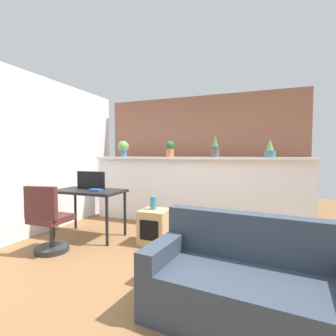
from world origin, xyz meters
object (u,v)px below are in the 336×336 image
(side_cube_shelf, at_px, (155,227))
(potted_plant_2, at_px, (215,148))
(tv_monitor, at_px, (91,180))
(book_on_desk, at_px, (96,190))
(desk, at_px, (89,195))
(potted_plant_3, at_px, (270,149))
(vase_on_shelf, at_px, (153,203))
(potted_plant_1, at_px, (170,148))
(office_chair, at_px, (49,224))
(potted_plant_0, at_px, (123,148))
(couch, at_px, (248,286))

(side_cube_shelf, bearing_deg, potted_plant_2, 58.30)
(tv_monitor, bearing_deg, potted_plant_2, 31.21)
(book_on_desk, bearing_deg, desk, 154.65)
(potted_plant_3, distance_m, side_cube_shelf, 2.24)
(potted_plant_2, relative_size, vase_on_shelf, 2.04)
(desk, relative_size, book_on_desk, 5.82)
(potted_plant_2, bearing_deg, vase_on_shelf, -123.73)
(potted_plant_1, relative_size, potted_plant_2, 0.76)
(potted_plant_2, height_order, office_chair, potted_plant_2)
(office_chair, height_order, vase_on_shelf, office_chair)
(potted_plant_0, relative_size, side_cube_shelf, 0.64)
(potted_plant_3, xyz_separation_m, office_chair, (-2.74, -1.94, -1.01))
(desk, xyz_separation_m, tv_monitor, (-0.03, 0.08, 0.23))
(office_chair, bearing_deg, potted_plant_3, 35.26)
(desk, distance_m, tv_monitor, 0.24)
(side_cube_shelf, height_order, book_on_desk, book_on_desk)
(tv_monitor, bearing_deg, book_on_desk, -37.55)
(side_cube_shelf, bearing_deg, potted_plant_1, 98.37)
(tv_monitor, height_order, vase_on_shelf, tv_monitor)
(potted_plant_1, relative_size, potted_plant_3, 0.99)
(potted_plant_2, height_order, side_cube_shelf, potted_plant_2)
(potted_plant_3, xyz_separation_m, side_cube_shelf, (-1.58, -1.11, -1.14))
(potted_plant_0, bearing_deg, book_on_desk, -77.92)
(side_cube_shelf, distance_m, couch, 1.90)
(vase_on_shelf, height_order, book_on_desk, book_on_desk)
(potted_plant_0, relative_size, book_on_desk, 1.69)
(potted_plant_0, relative_size, couch, 0.20)
(potted_plant_3, height_order, side_cube_shelf, potted_plant_3)
(office_chair, relative_size, vase_on_shelf, 4.72)
(tv_monitor, height_order, side_cube_shelf, tv_monitor)
(potted_plant_0, height_order, side_cube_shelf, potted_plant_0)
(book_on_desk, bearing_deg, tv_monitor, 142.45)
(vase_on_shelf, xyz_separation_m, book_on_desk, (-0.87, -0.20, 0.17))
(vase_on_shelf, relative_size, couch, 0.12)
(potted_plant_0, xyz_separation_m, potted_plant_1, (1.01, -0.02, -0.02))
(side_cube_shelf, bearing_deg, tv_monitor, 179.82)
(tv_monitor, relative_size, office_chair, 0.57)
(potted_plant_1, height_order, vase_on_shelf, potted_plant_1)
(vase_on_shelf, bearing_deg, potted_plant_0, 137.18)
(potted_plant_2, distance_m, book_on_desk, 2.13)
(tv_monitor, xyz_separation_m, side_cube_shelf, (1.13, -0.00, -0.64))
(potted_plant_0, relative_size, potted_plant_3, 1.06)
(potted_plant_1, distance_m, tv_monitor, 1.54)
(potted_plant_2, relative_size, potted_plant_3, 1.30)
(vase_on_shelf, bearing_deg, potted_plant_2, 56.27)
(office_chair, bearing_deg, tv_monitor, 87.37)
(potted_plant_3, height_order, vase_on_shelf, potted_plant_3)
(potted_plant_0, bearing_deg, potted_plant_2, 0.44)
(potted_plant_2, relative_size, office_chair, 0.43)
(vase_on_shelf, height_order, couch, couch)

